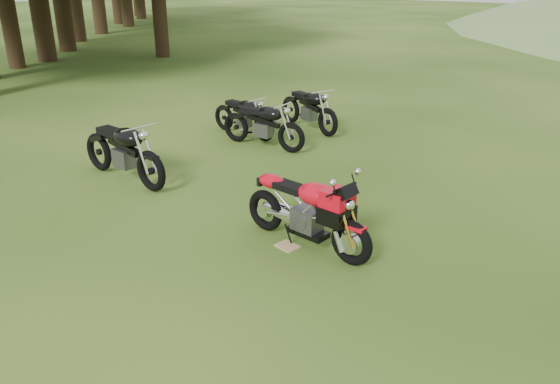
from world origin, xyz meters
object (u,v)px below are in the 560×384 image
Objects in this scene: vintage_moto_a at (122,149)px; vintage_moto_b at (243,115)px; vintage_moto_d at (263,123)px; vintage_moto_c at (309,107)px; sport_motorcycle at (306,205)px; plywood_board at (287,246)px.

vintage_moto_a is 1.20× the size of vintage_moto_b.
vintage_moto_a is 1.11× the size of vintage_moto_d.
vintage_moto_b is 0.93× the size of vintage_moto_d.
vintage_moto_c reaches higher than vintage_moto_d.
vintage_moto_a is at bearing -176.68° from sport_motorcycle.
vintage_moto_a reaches higher than vintage_moto_d.
vintage_moto_a reaches higher than plywood_board.
plywood_board is 0.15× the size of vintage_moto_c.
vintage_moto_d is at bearing 80.73° from vintage_moto_a.
vintage_moto_d is (0.83, -0.38, 0.04)m from vintage_moto_b.
plywood_board is 5.08m from vintage_moto_b.
sport_motorcycle is 1.00× the size of vintage_moto_d.
vintage_moto_b is (-3.85, 3.27, -0.11)m from sport_motorcycle.
vintage_moto_b is at bearing 151.78° from vintage_moto_d.
plywood_board is at bearing -36.73° from vintage_moto_b.
vintage_moto_c reaches higher than plywood_board.
vintage_moto_a is 4.44m from vintage_moto_c.
plywood_board is 0.16× the size of vintage_moto_b.
vintage_moto_c is 1.02× the size of vintage_moto_d.
vintage_moto_a is 1.09× the size of vintage_moto_c.
sport_motorcycle reaches higher than plywood_board.
vintage_moto_c is at bearing 129.00° from sport_motorcycle.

